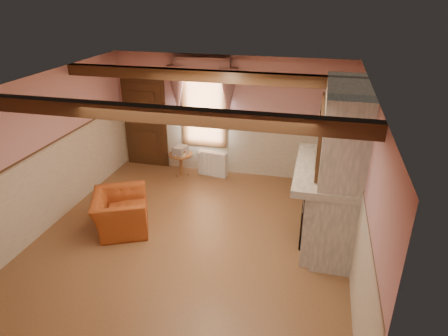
% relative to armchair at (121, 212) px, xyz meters
% --- Properties ---
extents(floor, '(5.50, 6.00, 0.01)m').
position_rel_armchair_xyz_m(floor, '(1.37, -0.03, -0.35)').
color(floor, brown).
rests_on(floor, ground).
extents(ceiling, '(5.50, 6.00, 0.01)m').
position_rel_armchair_xyz_m(ceiling, '(1.37, -0.03, 2.45)').
color(ceiling, silver).
rests_on(ceiling, wall_back).
extents(wall_back, '(5.50, 0.02, 2.80)m').
position_rel_armchair_xyz_m(wall_back, '(1.37, 2.97, 1.05)').
color(wall_back, tan).
rests_on(wall_back, floor).
extents(wall_front, '(5.50, 0.02, 2.80)m').
position_rel_armchair_xyz_m(wall_front, '(1.37, -3.03, 1.05)').
color(wall_front, tan).
rests_on(wall_front, floor).
extents(wall_left, '(0.02, 6.00, 2.80)m').
position_rel_armchair_xyz_m(wall_left, '(-1.38, -0.03, 1.05)').
color(wall_left, tan).
rests_on(wall_left, floor).
extents(wall_right, '(0.02, 6.00, 2.80)m').
position_rel_armchair_xyz_m(wall_right, '(4.12, -0.03, 1.05)').
color(wall_right, tan).
rests_on(wall_right, floor).
extents(wainscot, '(5.50, 6.00, 1.50)m').
position_rel_armchair_xyz_m(wainscot, '(1.37, -0.03, 0.40)').
color(wainscot, beige).
rests_on(wainscot, floor).
extents(chair_rail, '(5.50, 6.00, 0.08)m').
position_rel_armchair_xyz_m(chair_rail, '(1.37, -0.03, 1.15)').
color(chair_rail, black).
rests_on(chair_rail, wainscot).
extents(firebox, '(0.20, 0.95, 0.90)m').
position_rel_armchair_xyz_m(firebox, '(3.37, 0.57, 0.10)').
color(firebox, black).
rests_on(firebox, floor).
extents(armchair, '(1.32, 1.39, 0.71)m').
position_rel_armchair_xyz_m(armchair, '(0.00, 0.00, 0.00)').
color(armchair, '#994219').
rests_on(armchair, floor).
extents(side_table, '(0.66, 0.66, 0.55)m').
position_rel_armchair_xyz_m(side_table, '(0.30, 2.51, -0.08)').
color(side_table, brown).
rests_on(side_table, floor).
extents(book_stack, '(0.33, 0.38, 0.20)m').
position_rel_armchair_xyz_m(book_stack, '(0.31, 2.47, 0.30)').
color(book_stack, '#B7AD8C').
rests_on(book_stack, side_table).
extents(radiator, '(0.72, 0.28, 0.60)m').
position_rel_armchair_xyz_m(radiator, '(1.04, 2.67, -0.05)').
color(radiator, silver).
rests_on(radiator, floor).
extents(bowl, '(0.32, 0.32, 0.08)m').
position_rel_armchair_xyz_m(bowl, '(3.62, 0.57, 1.10)').
color(bowl, brown).
rests_on(bowl, mantel).
extents(mantel_clock, '(0.14, 0.24, 0.20)m').
position_rel_armchair_xyz_m(mantel_clock, '(3.62, 1.37, 1.17)').
color(mantel_clock, black).
rests_on(mantel_clock, mantel).
extents(oil_lamp, '(0.11, 0.11, 0.28)m').
position_rel_armchair_xyz_m(oil_lamp, '(3.62, 0.90, 1.21)').
color(oil_lamp, gold).
rests_on(oil_lamp, mantel).
extents(candle_red, '(0.06, 0.06, 0.16)m').
position_rel_armchair_xyz_m(candle_red, '(3.62, -0.19, 1.15)').
color(candle_red, maroon).
rests_on(candle_red, mantel).
extents(jar_yellow, '(0.06, 0.06, 0.12)m').
position_rel_armchair_xyz_m(jar_yellow, '(3.62, 0.19, 1.13)').
color(jar_yellow, gold).
rests_on(jar_yellow, mantel).
extents(fireplace, '(0.85, 2.00, 2.80)m').
position_rel_armchair_xyz_m(fireplace, '(3.80, 0.57, 1.05)').
color(fireplace, gray).
rests_on(fireplace, floor).
extents(mantel, '(1.05, 2.05, 0.12)m').
position_rel_armchair_xyz_m(mantel, '(3.62, 0.57, 1.01)').
color(mantel, gray).
rests_on(mantel, fireplace).
extents(overmantel_mirror, '(0.06, 1.44, 1.04)m').
position_rel_armchair_xyz_m(overmantel_mirror, '(3.43, 0.57, 1.62)').
color(overmantel_mirror, silver).
rests_on(overmantel_mirror, fireplace).
extents(door, '(1.10, 0.10, 2.10)m').
position_rel_armchair_xyz_m(door, '(-0.73, 2.91, 0.70)').
color(door, black).
rests_on(door, floor).
extents(window, '(1.06, 0.08, 2.02)m').
position_rel_armchair_xyz_m(window, '(0.77, 2.94, 1.30)').
color(window, white).
rests_on(window, wall_back).
extents(window_drapes, '(1.30, 0.14, 1.40)m').
position_rel_armchair_xyz_m(window_drapes, '(0.77, 2.85, 1.90)').
color(window_drapes, gray).
rests_on(window_drapes, wall_back).
extents(ceiling_beam_front, '(5.50, 0.18, 0.20)m').
position_rel_armchair_xyz_m(ceiling_beam_front, '(1.37, -1.23, 2.35)').
color(ceiling_beam_front, black).
rests_on(ceiling_beam_front, ceiling).
extents(ceiling_beam_back, '(5.50, 0.18, 0.20)m').
position_rel_armchair_xyz_m(ceiling_beam_back, '(1.37, 1.17, 2.35)').
color(ceiling_beam_back, black).
rests_on(ceiling_beam_back, ceiling).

